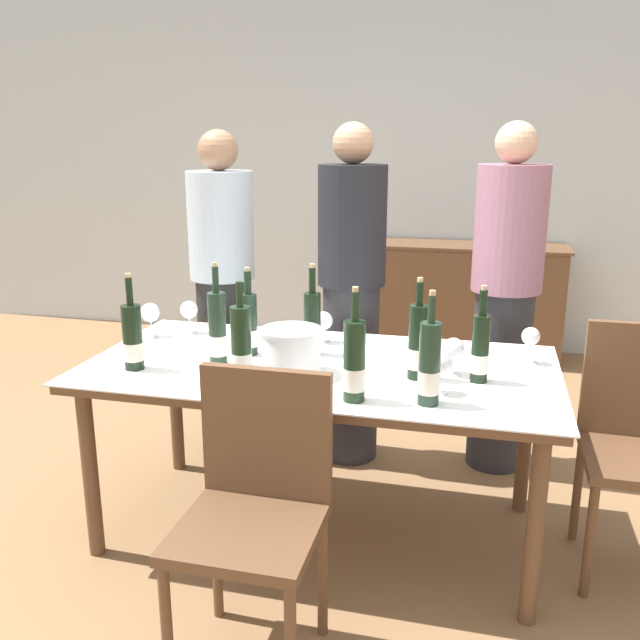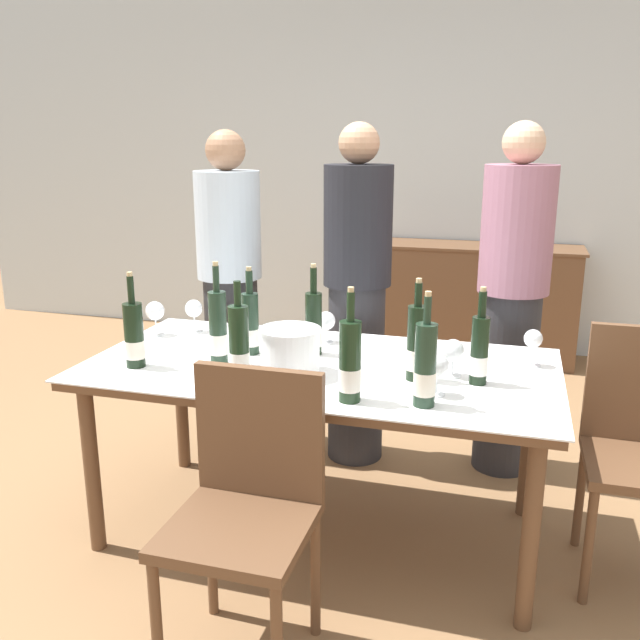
% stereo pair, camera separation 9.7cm
% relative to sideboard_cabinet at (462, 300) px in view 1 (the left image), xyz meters
% --- Properties ---
extents(ground_plane, '(12.00, 12.00, 0.00)m').
position_rel_sideboard_cabinet_xyz_m(ground_plane, '(-0.45, -2.59, -0.42)').
color(ground_plane, olive).
extents(back_wall, '(8.00, 0.10, 2.80)m').
position_rel_sideboard_cabinet_xyz_m(back_wall, '(-0.45, 0.29, 0.98)').
color(back_wall, silver).
rests_on(back_wall, ground_plane).
extents(sideboard_cabinet, '(1.48, 0.46, 0.85)m').
position_rel_sideboard_cabinet_xyz_m(sideboard_cabinet, '(0.00, 0.00, 0.00)').
color(sideboard_cabinet, brown).
rests_on(sideboard_cabinet, ground_plane).
extents(dining_table, '(1.83, 0.94, 0.74)m').
position_rel_sideboard_cabinet_xyz_m(dining_table, '(-0.45, -2.59, 0.25)').
color(dining_table, brown).
rests_on(dining_table, ground_plane).
extents(ice_bucket, '(0.23, 0.23, 0.18)m').
position_rel_sideboard_cabinet_xyz_m(ice_bucket, '(-0.53, -2.72, 0.41)').
color(ice_bucket, white).
rests_on(ice_bucket, dining_table).
extents(wine_bottle_0, '(0.08, 0.08, 0.39)m').
position_rel_sideboard_cabinet_xyz_m(wine_bottle_0, '(-0.25, -2.93, 0.45)').
color(wine_bottle_0, black).
rests_on(wine_bottle_0, dining_table).
extents(wine_bottle_1, '(0.08, 0.08, 0.37)m').
position_rel_sideboard_cabinet_xyz_m(wine_bottle_1, '(-1.13, -2.81, 0.43)').
color(wine_bottle_1, black).
rests_on(wine_bottle_1, dining_table).
extents(wine_bottle_2, '(0.07, 0.07, 0.38)m').
position_rel_sideboard_cabinet_xyz_m(wine_bottle_2, '(-0.67, -2.88, 0.45)').
color(wine_bottle_2, black).
rests_on(wine_bottle_2, dining_table).
extents(wine_bottle_3, '(0.07, 0.07, 0.41)m').
position_rel_sideboard_cabinet_xyz_m(wine_bottle_3, '(-0.84, -2.69, 0.45)').
color(wine_bottle_3, '#1E3323').
rests_on(wine_bottle_3, dining_table).
extents(wine_bottle_4, '(0.07, 0.07, 0.38)m').
position_rel_sideboard_cabinet_xyz_m(wine_bottle_4, '(-0.07, -2.66, 0.45)').
color(wine_bottle_4, black).
rests_on(wine_bottle_4, dining_table).
extents(wine_bottle_5, '(0.07, 0.07, 0.36)m').
position_rel_sideboard_cabinet_xyz_m(wine_bottle_5, '(0.16, -2.63, 0.44)').
color(wine_bottle_5, black).
rests_on(wine_bottle_5, dining_table).
extents(wine_bottle_6, '(0.07, 0.07, 0.38)m').
position_rel_sideboard_cabinet_xyz_m(wine_bottle_6, '(-0.51, -2.47, 0.44)').
color(wine_bottle_6, black).
rests_on(wine_bottle_6, dining_table).
extents(wine_bottle_7, '(0.07, 0.07, 0.39)m').
position_rel_sideboard_cabinet_xyz_m(wine_bottle_7, '(-0.00, -2.90, 0.45)').
color(wine_bottle_7, '#1E3323').
rests_on(wine_bottle_7, dining_table).
extents(wine_bottle_8, '(0.07, 0.07, 0.36)m').
position_rel_sideboard_cabinet_xyz_m(wine_bottle_8, '(-0.76, -2.53, 0.44)').
color(wine_bottle_8, '#1E3323').
rests_on(wine_bottle_8, dining_table).
extents(wine_glass_0, '(0.08, 0.08, 0.14)m').
position_rel_sideboard_cabinet_xyz_m(wine_glass_0, '(-0.51, -2.29, 0.41)').
color(wine_glass_0, white).
rests_on(wine_glass_0, dining_table).
extents(wine_glass_1, '(0.08, 0.08, 0.15)m').
position_rel_sideboard_cabinet_xyz_m(wine_glass_1, '(0.03, -2.79, 0.42)').
color(wine_glass_1, white).
rests_on(wine_glass_1, dining_table).
extents(wine_glass_2, '(0.07, 0.07, 0.15)m').
position_rel_sideboard_cabinet_xyz_m(wine_glass_2, '(0.35, -2.37, 0.42)').
color(wine_glass_2, white).
rests_on(wine_glass_2, dining_table).
extents(wine_glass_3, '(0.08, 0.08, 0.14)m').
position_rel_sideboard_cabinet_xyz_m(wine_glass_3, '(0.06, -2.58, 0.41)').
color(wine_glass_3, white).
rests_on(wine_glass_3, dining_table).
extents(wine_glass_4, '(0.08, 0.08, 0.15)m').
position_rel_sideboard_cabinet_xyz_m(wine_glass_4, '(-1.28, -2.40, 0.42)').
color(wine_glass_4, white).
rests_on(wine_glass_4, dining_table).
extents(wine_glass_5, '(0.08, 0.08, 0.15)m').
position_rel_sideboard_cabinet_xyz_m(wine_glass_5, '(-1.14, -2.30, 0.42)').
color(wine_glass_5, white).
rests_on(wine_glass_5, dining_table).
extents(chair_near_front, '(0.42, 0.42, 0.91)m').
position_rel_sideboard_cabinet_xyz_m(chair_near_front, '(-0.48, -3.29, 0.11)').
color(chair_near_front, brown).
rests_on(chair_near_front, ground_plane).
extents(person_host, '(0.33, 0.33, 1.64)m').
position_rel_sideboard_cabinet_xyz_m(person_host, '(-1.15, -1.85, 0.40)').
color(person_host, '#262628').
rests_on(person_host, ground_plane).
extents(person_guest_left, '(0.33, 0.33, 1.67)m').
position_rel_sideboard_cabinet_xyz_m(person_guest_left, '(-0.47, -1.86, 0.41)').
color(person_guest_left, '#2D2D33').
rests_on(person_guest_left, ground_plane).
extents(person_guest_right, '(0.33, 0.33, 1.67)m').
position_rel_sideboard_cabinet_xyz_m(person_guest_right, '(0.26, -1.77, 0.42)').
color(person_guest_right, '#2D2D33').
rests_on(person_guest_right, ground_plane).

